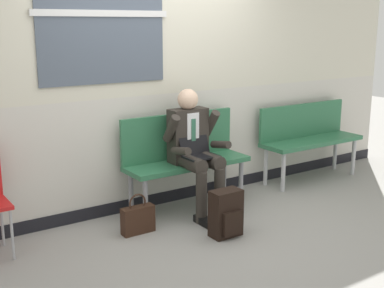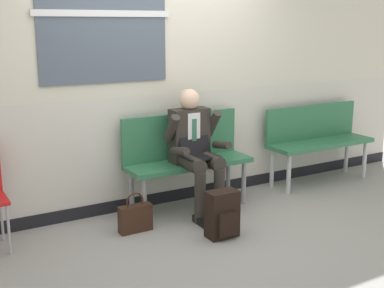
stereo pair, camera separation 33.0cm
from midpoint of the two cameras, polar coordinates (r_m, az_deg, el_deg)
ground_plane at (r=5.03m, az=-1.50°, el=-8.90°), size 18.00×18.00×0.00m
station_wall at (r=5.31m, az=-6.00°, el=7.77°), size 6.99×0.16×2.79m
bench_with_person at (r=5.31m, az=-2.71°, el=-1.05°), size 1.34×0.42×0.99m
bench_empty at (r=6.43m, az=11.42°, el=1.06°), size 1.39×0.42×0.93m
person_seated at (r=5.11m, az=-1.51°, el=-0.47°), size 0.57×0.70×1.27m
backpack at (r=4.68m, az=1.82°, el=-7.85°), size 0.29×0.21×0.44m
handbag at (r=4.81m, az=-8.04°, el=-8.32°), size 0.31×0.11×0.38m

